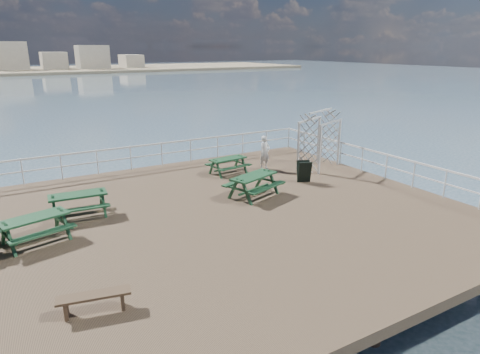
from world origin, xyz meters
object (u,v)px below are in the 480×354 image
at_px(picnic_table_b, 35,224).
at_px(trellis_arbor, 319,142).
at_px(picnic_table_a, 78,200).
at_px(picnic_table_e, 254,181).
at_px(flat_bench_far, 94,299).
at_px(picnic_table_c, 228,162).
at_px(person, 265,153).

height_order(picnic_table_b, trellis_arbor, trellis_arbor).
distance_m(picnic_table_a, trellis_arbor, 10.76).
relative_size(picnic_table_a, picnic_table_e, 0.83).
height_order(picnic_table_b, flat_bench_far, picnic_table_b).
relative_size(picnic_table_a, picnic_table_c, 1.08).
relative_size(picnic_table_c, trellis_arbor, 0.67).
bearing_deg(picnic_table_c, person, -15.18).
bearing_deg(picnic_table_c, flat_bench_far, -140.97).
distance_m(picnic_table_a, picnic_table_e, 6.14).
bearing_deg(flat_bench_far, picnic_table_e, 45.19).
relative_size(flat_bench_far, person, 0.99).
xyz_separation_m(picnic_table_b, person, (9.83, 3.04, 0.21)).
height_order(picnic_table_a, flat_bench_far, picnic_table_a).
bearing_deg(picnic_table_e, person, 31.41).
bearing_deg(picnic_table_a, flat_bench_far, -93.02).
bearing_deg(picnic_table_e, picnic_table_b, 162.66).
relative_size(picnic_table_b, picnic_table_e, 0.92).
height_order(picnic_table_a, person, person).
height_order(picnic_table_c, flat_bench_far, picnic_table_c).
height_order(flat_bench_far, person, person).
xyz_separation_m(picnic_table_a, flat_bench_far, (-0.77, -5.77, -0.24)).
bearing_deg(picnic_table_a, person, 15.35).
xyz_separation_m(picnic_table_e, person, (2.37, 2.85, 0.18)).
bearing_deg(person, picnic_table_e, -141.25).
xyz_separation_m(flat_bench_far, person, (9.15, 7.36, 0.45)).
bearing_deg(person, picnic_table_b, -174.30).
bearing_deg(picnic_table_e, trellis_arbor, 3.05).
height_order(picnic_table_a, trellis_arbor, trellis_arbor).
relative_size(picnic_table_e, trellis_arbor, 0.87).
distance_m(picnic_table_e, person, 3.71).
xyz_separation_m(picnic_table_a, trellis_arbor, (10.73, 0.64, 0.61)).
bearing_deg(flat_bench_far, picnic_table_b, 110.46).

